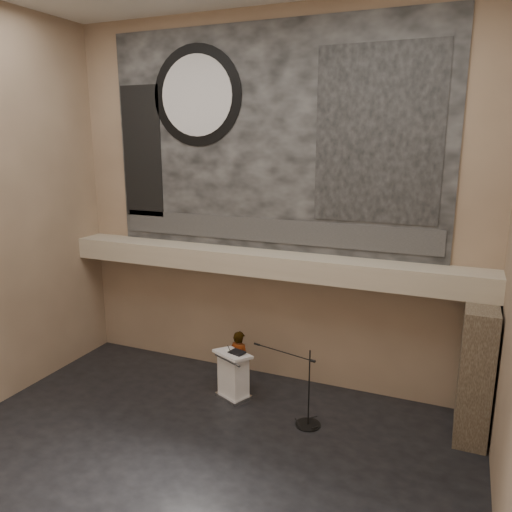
% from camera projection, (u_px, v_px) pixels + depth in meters
% --- Properties ---
extents(floor, '(10.00, 10.00, 0.00)m').
position_uv_depth(floor, '(187.00, 468.00, 8.91)').
color(floor, black).
rests_on(floor, ground).
extents(wall_back, '(10.00, 0.02, 8.50)m').
position_uv_depth(wall_back, '(269.00, 204.00, 11.51)').
color(wall_back, '#7A634E').
rests_on(wall_back, floor).
extents(soffit, '(10.00, 0.80, 0.50)m').
position_uv_depth(soffit, '(263.00, 263.00, 11.46)').
color(soffit, tan).
rests_on(soffit, wall_back).
extents(sprinkler_left, '(0.04, 0.04, 0.06)m').
position_uv_depth(sprinkler_left, '(201.00, 268.00, 12.08)').
color(sprinkler_left, '#B2893D').
rests_on(sprinkler_left, soffit).
extents(sprinkler_right, '(0.04, 0.04, 0.06)m').
position_uv_depth(sprinkler_right, '(343.00, 284.00, 10.76)').
color(sprinkler_right, '#B2893D').
rests_on(sprinkler_right, soffit).
extents(banner, '(8.00, 0.05, 5.00)m').
position_uv_depth(banner, '(269.00, 140.00, 11.15)').
color(banner, black).
rests_on(banner, wall_back).
extents(banner_text_strip, '(7.76, 0.02, 0.55)m').
position_uv_depth(banner_text_strip, '(268.00, 230.00, 11.59)').
color(banner_text_strip, '#2E2E2E').
rests_on(banner_text_strip, banner).
extents(banner_clock_rim, '(2.30, 0.02, 2.30)m').
position_uv_depth(banner_clock_rim, '(197.00, 96.00, 11.56)').
color(banner_clock_rim, black).
rests_on(banner_clock_rim, banner).
extents(banner_clock_face, '(1.84, 0.02, 1.84)m').
position_uv_depth(banner_clock_face, '(196.00, 96.00, 11.54)').
color(banner_clock_face, silver).
rests_on(banner_clock_face, banner).
extents(banner_building_print, '(2.60, 0.02, 3.60)m').
position_uv_depth(banner_building_print, '(378.00, 135.00, 10.19)').
color(banner_building_print, black).
rests_on(banner_building_print, banner).
extents(banner_brick_print, '(1.10, 0.02, 3.20)m').
position_uv_depth(banner_brick_print, '(142.00, 152.00, 12.47)').
color(banner_brick_print, black).
rests_on(banner_brick_print, banner).
extents(stone_pier, '(0.60, 1.40, 2.70)m').
position_uv_depth(stone_pier, '(476.00, 371.00, 9.67)').
color(stone_pier, '#3F3327').
rests_on(stone_pier, floor).
extents(lectern, '(0.94, 0.83, 1.14)m').
position_uv_depth(lectern, '(233.00, 375.00, 11.21)').
color(lectern, silver).
rests_on(lectern, floor).
extents(binder, '(0.39, 0.35, 0.04)m').
position_uv_depth(binder, '(237.00, 352.00, 11.05)').
color(binder, black).
rests_on(binder, lectern).
extents(papers, '(0.26, 0.32, 0.00)m').
position_uv_depth(papers, '(228.00, 352.00, 11.08)').
color(papers, white).
rests_on(papers, lectern).
extents(speaker_person, '(0.59, 0.44, 1.45)m').
position_uv_depth(speaker_person, '(239.00, 360.00, 11.55)').
color(speaker_person, white).
rests_on(speaker_person, floor).
extents(mic_stand, '(1.60, 0.60, 1.66)m').
position_uv_depth(mic_stand, '(306.00, 413.00, 10.21)').
color(mic_stand, black).
rests_on(mic_stand, floor).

